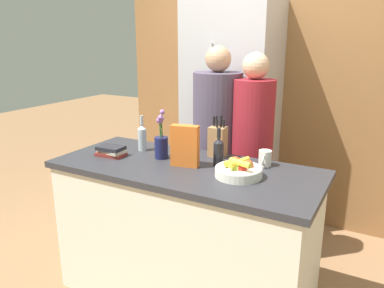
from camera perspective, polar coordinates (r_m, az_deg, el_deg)
The scene contains 13 objects.
kitchen_island at distance 2.54m, azimuth -1.02°, elevation -13.29°, with size 1.69×0.73×0.93m.
back_wall_wood at distance 3.64m, azimuth 11.06°, elevation 9.23°, with size 2.89×0.12×2.60m.
refrigerator at distance 3.41m, azimuth 6.01°, elevation 4.08°, with size 0.75×0.63×2.02m.
fruit_bowl at distance 2.18m, azimuth 7.14°, elevation -3.89°, with size 0.27×0.27×0.11m.
knife_block at distance 2.51m, azimuth 3.93°, elevation 0.44°, with size 0.11×0.09×0.28m.
flower_vase at distance 2.48m, azimuth -4.72°, elevation 0.18°, with size 0.09×0.09×0.33m.
cereal_box at distance 2.30m, azimuth -1.20°, elevation -0.31°, with size 0.18×0.09×0.26m.
coffee_mug at distance 2.38m, azimuth 11.06°, elevation -2.14°, with size 0.08×0.12×0.10m.
book_stack at distance 2.60m, azimuth -12.22°, elevation -1.05°, with size 0.20×0.14×0.07m.
bottle_oil at distance 2.33m, azimuth 4.06°, elevation -1.10°, with size 0.06×0.06×0.24m.
bottle_vinegar at distance 2.66m, azimuth -7.60°, elevation 1.09°, with size 0.06×0.06×0.25m.
person_at_sink at distance 2.91m, azimuth 3.79°, elevation 0.27°, with size 0.37×0.37×1.65m.
person_in_blue at distance 2.79m, azimuth 9.12°, elevation -0.78°, with size 0.30×0.30×1.61m.
Camera 1 is at (1.10, -1.92, 1.70)m, focal length 35.00 mm.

